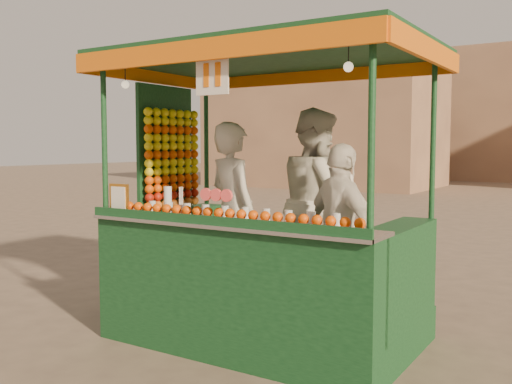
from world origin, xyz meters
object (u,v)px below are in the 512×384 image
Objects in this scene: juice_cart at (253,249)px; vendor_middle at (317,202)px; vendor_right at (341,232)px; vendor_left at (233,212)px.

vendor_middle is (0.29, 0.76, 0.39)m from juice_cart.
vendor_right is (0.54, -0.63, -0.18)m from vendor_middle.
vendor_middle reaches higher than vendor_left.
juice_cart is at bearing -176.40° from vendor_left.
vendor_left is 0.92× the size of vendor_middle.
vendor_left is 1.13× the size of vendor_right.
vendor_right is at bearing 8.82° from juice_cart.
juice_cart is at bearing 123.63° from vendor_middle.
juice_cart is 1.94× the size of vendor_right.
vendor_middle is at bearing 68.84° from juice_cart.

